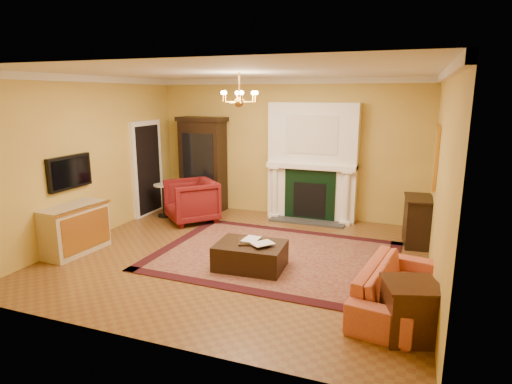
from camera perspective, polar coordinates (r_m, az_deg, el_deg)
The scene contains 26 objects.
floor at distance 7.34m, azimuth -2.06°, elevation -8.52°, with size 6.00×5.50×0.02m, color brown.
ceiling at distance 6.84m, azimuth -2.27°, elevation 15.76°, with size 6.00×5.50×0.02m, color silver.
wall_back at distance 9.51m, azimuth 4.27°, elevation 5.83°, with size 6.00×0.02×3.00m, color gold.
wall_front at distance 4.56m, azimuth -15.59°, elevation -2.46°, with size 6.00×0.02×3.00m, color gold.
wall_left at distance 8.54m, azimuth -21.21°, elevation 4.17°, with size 0.02×5.50×3.00m, color gold.
wall_right at distance 6.42m, azimuth 23.49°, elevation 1.32°, with size 0.02×5.50×3.00m, color gold.
fireplace at distance 9.22m, azimuth 7.49°, elevation 3.61°, with size 1.90×0.70×2.50m.
crown_molding at distance 7.72m, azimuth 0.56°, elevation 14.92°, with size 6.00×5.50×0.12m.
doorway at distance 9.89m, azimuth -14.27°, elevation 3.08°, with size 0.08×1.05×2.10m.
tv_panel at distance 8.08m, azimuth -23.58°, elevation 2.44°, with size 0.09×0.95×0.58m.
gilt_mirror at distance 7.78m, azimuth 22.83°, elevation 4.37°, with size 0.06×0.76×1.05m.
chandelier at distance 6.83m, azimuth -2.24°, elevation 12.38°, with size 0.63×0.55×0.53m.
oriental_rug at distance 7.30m, azimuth 2.50°, elevation -8.47°, with size 3.95×2.96×0.02m, color #4E1019.
china_cabinet at distance 10.06m, azimuth -7.07°, elevation 3.47°, with size 1.03×0.47×2.07m, color black.
wingback_armchair at distance 9.18m, azimuth -8.61°, elevation -0.93°, with size 0.96×0.90×0.99m, color maroon.
pedestal_table at distance 9.68m, azimuth -12.22°, elevation -0.78°, with size 0.41×0.41×0.73m.
commode at distance 7.97m, azimuth -23.08°, elevation -4.57°, with size 0.53×1.12×0.83m, color beige.
coral_sofa at distance 5.79m, azimuth 18.12°, elevation -11.15°, with size 1.91×0.56×0.75m, color #C6643E.
end_table at distance 5.21m, azimuth 19.82°, elevation -14.82°, with size 0.54×0.54×0.63m, color #3D1D10.
console_table at distance 8.23m, azimuth 20.74°, elevation -3.77°, with size 0.44×0.76×0.85m, color black.
leather_ottoman at distance 6.75m, azimuth -0.75°, elevation -8.46°, with size 1.05×0.76×0.39m, color black.
ottoman_tray at distance 6.74m, azimuth -0.34°, elevation -6.57°, with size 0.47×0.37×0.03m, color black.
book_a at distance 6.72m, azimuth -1.59°, elevation -5.08°, with size 0.24×0.03×0.32m, color gray.
book_b at distance 6.59m, azimuth 0.37°, elevation -5.39°, with size 0.24×0.02×0.32m, color gray.
topiary_left at distance 9.28m, azimuth 4.10°, elevation 5.34°, with size 0.15×0.15×0.40m.
topiary_right at distance 9.00m, azimuth 12.32°, elevation 5.05°, with size 0.17×0.17×0.46m.
Camera 1 is at (2.63, -6.30, 2.68)m, focal length 30.00 mm.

